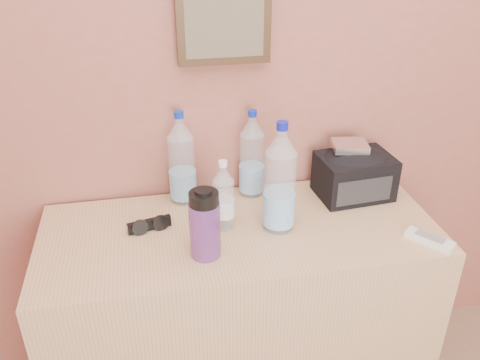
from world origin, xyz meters
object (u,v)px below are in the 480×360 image
Objects in this scene: pet_small at (223,199)px; foil_packet at (350,146)px; dresser at (240,320)px; pet_large_d at (280,183)px; sunglasses at (149,225)px; nalgene_bottle at (205,224)px; toiletry_bag at (354,173)px; ac_remote at (430,240)px; pet_large_c at (252,158)px; pet_large_b at (182,162)px.

pet_small is 0.50m from foil_packet.
foil_packet is (0.42, 0.16, 0.59)m from dresser.
pet_large_d reaches higher than dresser.
pet_small is 0.26m from sunglasses.
toiletry_bag is at bearing 23.98° from nalgene_bottle.
pet_large_d is 0.50m from ac_remote.
pet_small is 0.16m from nalgene_bottle.
pet_small is at bearing -124.20° from pet_large_c.
dresser is 0.54m from nalgene_bottle.
sunglasses is (-0.41, 0.06, -0.14)m from pet_large_d.
pet_large_d is at bearing -149.69° from foil_packet.
pet_large_c is 0.40m from nalgene_bottle.
pet_large_b reaches higher than sunglasses.
dresser is 8.69× the size of ac_remote.
dresser is at bearing -167.53° from toiletry_bag.
toiletry_bag is (0.57, 0.25, -0.02)m from nalgene_bottle.
pet_large_b is at bearing 39.77° from sunglasses.
pet_large_d is 2.48× the size of ac_remote.
pet_large_c is at bearing 170.01° from foil_packet.
nalgene_bottle reaches higher than dresser.
sunglasses is (-0.13, -0.17, -0.13)m from pet_large_b.
nalgene_bottle is at bearing -157.78° from pet_large_d.
dresser is 5.76× the size of nalgene_bottle.
pet_large_b is 0.34m from nalgene_bottle.
dresser is 0.67m from toiletry_bag.
pet_large_c reaches higher than nalgene_bottle.
pet_large_c is 1.26× the size of toiletry_bag.
sunglasses is at bearing -144.56° from ac_remote.
pet_large_c is 1.43× the size of nalgene_bottle.
foil_packet reaches higher than dresser.
pet_large_b is 0.91× the size of pet_large_d.
foil_packet is at bearing -9.99° from pet_large_c.
sunglasses is at bearing -171.12° from foil_packet.
toiletry_bag is (-0.12, 0.33, 0.08)m from ac_remote.
pet_large_d is 0.36m from toiletry_bag.
ac_remote is at bearing -40.50° from pet_large_c.
sunglasses is 0.96× the size of ac_remote.
dresser is 3.85× the size of pet_large_b.
pet_large_d is (0.04, -0.23, 0.02)m from pet_large_c.
dresser is at bearing -147.45° from ac_remote.
pet_large_d is (0.12, -0.01, 0.57)m from dresser.
pet_large_d is at bearing -150.66° from ac_remote.
nalgene_bottle is 0.62m from foil_packet.
toiletry_bag is at bearing -6.42° from sunglasses.
pet_small is (-0.05, 0.02, 0.51)m from dresser.
ac_remote is 1.24× the size of foil_packet.
toiletry_bag is at bearing 25.34° from pet_large_d.
sunglasses reaches higher than ac_remote.
sunglasses is 1.20× the size of foil_packet.
pet_large_b is at bearing -158.21° from ac_remote.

